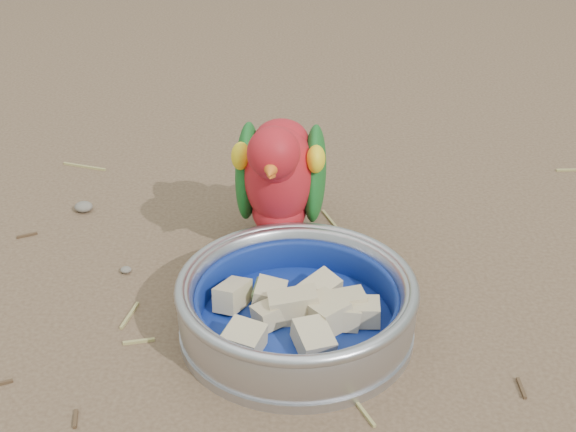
# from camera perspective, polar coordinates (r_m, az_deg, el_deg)

# --- Properties ---
(ground) EXTENTS (60.00, 60.00, 0.00)m
(ground) POSITION_cam_1_polar(r_m,az_deg,el_deg) (0.76, 0.92, -11.15)
(ground) COLOR brown
(food_bowl) EXTENTS (0.23, 0.23, 0.02)m
(food_bowl) POSITION_cam_1_polar(r_m,az_deg,el_deg) (0.80, 0.61, -7.85)
(food_bowl) COLOR #B2B2BA
(food_bowl) RESTS_ON ground
(bowl_wall) EXTENTS (0.23, 0.23, 0.04)m
(bowl_wall) POSITION_cam_1_polar(r_m,az_deg,el_deg) (0.78, 0.62, -6.11)
(bowl_wall) COLOR #B2B2BA
(bowl_wall) RESTS_ON food_bowl
(fruit_wedges) EXTENTS (0.14, 0.14, 0.03)m
(fruit_wedges) POSITION_cam_1_polar(r_m,az_deg,el_deg) (0.79, 0.62, -6.52)
(fruit_wedges) COLOR #C8B388
(fruit_wedges) RESTS_ON food_bowl
(lory_parrot) EXTENTS (0.12, 0.22, 0.17)m
(lory_parrot) POSITION_cam_1_polar(r_m,az_deg,el_deg) (0.89, -0.61, 2.09)
(lory_parrot) COLOR #B11720
(lory_parrot) RESTS_ON ground
(ground_debris) EXTENTS (0.90, 0.80, 0.01)m
(ground_debris) POSITION_cam_1_polar(r_m,az_deg,el_deg) (0.76, 3.49, -10.78)
(ground_debris) COLOR #A19656
(ground_debris) RESTS_ON ground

